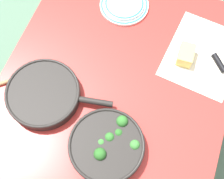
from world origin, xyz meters
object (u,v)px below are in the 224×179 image
cheese_block (186,55)px  skillet_eggs (44,94)px  dinner_plate_stack (124,4)px  skillet_broccoli (107,146)px  grater_knife (212,52)px  wooden_spoon (8,81)px

cheese_block → skillet_eggs: bearing=126.7°
skillet_eggs → dinner_plate_stack: skillet_eggs is taller
cheese_block → dinner_plate_stack: (0.17, 0.33, -0.01)m
skillet_broccoli → grater_knife: (0.53, -0.28, -0.02)m
wooden_spoon → cheese_block: bearing=-11.7°
skillet_eggs → dinner_plate_stack: (0.52, -0.15, -0.01)m
wooden_spoon → grater_knife: grater_knife is taller
skillet_broccoli → skillet_eggs: 0.32m
skillet_broccoli → dinner_plate_stack: bearing=166.2°
grater_knife → dinner_plate_stack: 0.44m
grater_knife → skillet_eggs: bearing=84.0°
dinner_plate_stack → skillet_broccoli: bearing=-166.7°
skillet_broccoli → skillet_eggs: size_ratio=0.96×
skillet_eggs → dinner_plate_stack: bearing=63.8°
cheese_block → dinner_plate_stack: size_ratio=0.42×
cheese_block → dinner_plate_stack: bearing=62.6°
skillet_broccoli → cheese_block: bearing=132.4°
grater_knife → wooden_spoon: bearing=77.0°
cheese_block → skillet_broccoli: bearing=159.5°
skillet_broccoli → dinner_plate_stack: skillet_broccoli is taller
cheese_block → dinner_plate_stack: cheese_block is taller
skillet_broccoli → dinner_plate_stack: size_ratio=1.82×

